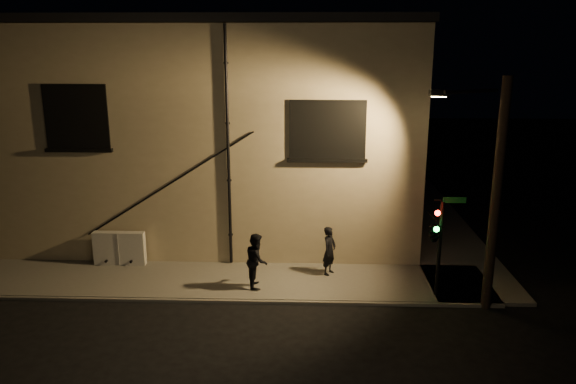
{
  "coord_description": "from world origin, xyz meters",
  "views": [
    {
      "loc": [
        0.93,
        -15.97,
        7.83
      ],
      "look_at": [
        0.3,
        1.8,
        3.11
      ],
      "focal_mm": 35.0,
      "sensor_mm": 36.0,
      "label": 1
    }
  ],
  "objects_px": {
    "utility_cabinet": "(120,248)",
    "pedestrian_a": "(329,251)",
    "pedestrian_b": "(257,260)",
    "traffic_signal": "(435,231)",
    "streetlamp_pole": "(492,189)"
  },
  "relations": [
    {
      "from": "traffic_signal",
      "to": "pedestrian_b",
      "type": "bearing_deg",
      "value": 174.27
    },
    {
      "from": "utility_cabinet",
      "to": "pedestrian_a",
      "type": "height_order",
      "value": "pedestrian_a"
    },
    {
      "from": "utility_cabinet",
      "to": "traffic_signal",
      "type": "relative_size",
      "value": 0.57
    },
    {
      "from": "utility_cabinet",
      "to": "streetlamp_pole",
      "type": "bearing_deg",
      "value": -12.57
    },
    {
      "from": "pedestrian_a",
      "to": "pedestrian_b",
      "type": "xyz_separation_m",
      "value": [
        -2.4,
        -1.1,
        0.06
      ]
    },
    {
      "from": "pedestrian_b",
      "to": "traffic_signal",
      "type": "relative_size",
      "value": 0.56
    },
    {
      "from": "utility_cabinet",
      "to": "streetlamp_pole",
      "type": "height_order",
      "value": "streetlamp_pole"
    },
    {
      "from": "pedestrian_b",
      "to": "streetlamp_pole",
      "type": "xyz_separation_m",
      "value": [
        7.01,
        -0.98,
        2.7
      ]
    },
    {
      "from": "utility_cabinet",
      "to": "pedestrian_a",
      "type": "relative_size",
      "value": 1.09
    },
    {
      "from": "utility_cabinet",
      "to": "streetlamp_pole",
      "type": "distance_m",
      "value": 12.75
    },
    {
      "from": "utility_cabinet",
      "to": "pedestrian_b",
      "type": "height_order",
      "value": "pedestrian_b"
    },
    {
      "from": "pedestrian_b",
      "to": "streetlamp_pole",
      "type": "bearing_deg",
      "value": -104.17
    },
    {
      "from": "pedestrian_b",
      "to": "streetlamp_pole",
      "type": "relative_size",
      "value": 0.26
    },
    {
      "from": "utility_cabinet",
      "to": "pedestrian_a",
      "type": "bearing_deg",
      "value": -4.68
    },
    {
      "from": "traffic_signal",
      "to": "streetlamp_pole",
      "type": "height_order",
      "value": "streetlamp_pole"
    }
  ]
}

